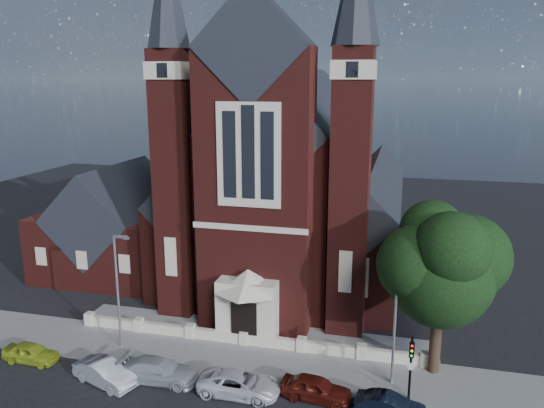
# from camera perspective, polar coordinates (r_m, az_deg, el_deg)

# --- Properties ---
(ground) EXTENTS (120.00, 120.00, 0.00)m
(ground) POSITION_cam_1_polar(r_m,az_deg,el_deg) (45.34, 0.20, -10.00)
(ground) COLOR black
(ground) RESTS_ON ground
(pavement_strip) EXTENTS (60.00, 5.00, 0.12)m
(pavement_strip) POSITION_cam_1_polar(r_m,az_deg,el_deg) (36.28, -3.94, -16.34)
(pavement_strip) COLOR slate
(pavement_strip) RESTS_ON ground
(forecourt_paving) EXTENTS (26.00, 3.00, 0.14)m
(forecourt_paving) POSITION_cam_1_polar(r_m,az_deg,el_deg) (39.65, -2.11, -13.59)
(forecourt_paving) COLOR slate
(forecourt_paving) RESTS_ON ground
(forecourt_wall) EXTENTS (24.00, 0.40, 0.90)m
(forecourt_wall) POSITION_cam_1_polar(r_m,az_deg,el_deg) (37.95, -2.98, -14.91)
(forecourt_wall) COLOR beige
(forecourt_wall) RESTS_ON ground
(church) EXTENTS (20.01, 34.90, 29.20)m
(church) POSITION_cam_1_polar(r_m,az_deg,el_deg) (50.34, 2.38, 2.13)
(church) COLOR #541B16
(church) RESTS_ON ground
(parish_hall) EXTENTS (12.00, 12.20, 10.24)m
(parish_hall) POSITION_cam_1_polar(r_m,az_deg,el_deg) (52.48, -16.21, -2.63)
(parish_hall) COLOR #541B16
(parish_hall) RESTS_ON ground
(street_tree) EXTENTS (6.40, 6.60, 10.70)m
(street_tree) POSITION_cam_1_polar(r_m,az_deg,el_deg) (33.12, 17.92, -6.71)
(street_tree) COLOR black
(street_tree) RESTS_ON ground
(street_lamp_left) EXTENTS (1.16, 0.22, 8.09)m
(street_lamp_left) POSITION_cam_1_polar(r_m,az_deg,el_deg) (36.92, -16.19, -8.42)
(street_lamp_left) COLOR gray
(street_lamp_left) RESTS_ON ground
(street_lamp_right) EXTENTS (1.16, 0.22, 8.09)m
(street_lamp_right) POSITION_cam_1_polar(r_m,az_deg,el_deg) (32.31, 13.28, -11.44)
(street_lamp_right) COLOR gray
(street_lamp_right) RESTS_ON ground
(traffic_signal) EXTENTS (0.28, 0.42, 4.00)m
(traffic_signal) POSITION_cam_1_polar(r_m,az_deg,el_deg) (31.82, 14.73, -16.00)
(traffic_signal) COLOR black
(traffic_signal) RESTS_ON ground
(car_lime_van) EXTENTS (3.72, 1.52, 1.26)m
(car_lime_van) POSITION_cam_1_polar(r_m,az_deg,el_deg) (38.94, -24.50, -14.36)
(car_lime_van) COLOR #A7BB25
(car_lime_van) RESTS_ON ground
(car_silver_a) EXTENTS (4.55, 2.82, 1.42)m
(car_silver_a) POSITION_cam_1_polar(r_m,az_deg,el_deg) (34.89, -17.56, -16.94)
(car_silver_a) COLOR #A6AAAE
(car_silver_a) RESTS_ON ground
(car_silver_b) EXTENTS (4.90, 2.08, 1.41)m
(car_silver_b) POSITION_cam_1_polar(r_m,az_deg,el_deg) (34.34, -12.04, -17.12)
(car_silver_b) COLOR #B0B5B8
(car_silver_b) RESTS_ON ground
(car_white_suv) EXTENTS (4.87, 2.27, 1.35)m
(car_white_suv) POSITION_cam_1_polar(r_m,az_deg,el_deg) (32.54, -3.53, -18.75)
(car_white_suv) COLOR white
(car_white_suv) RESTS_ON ground
(car_dark_red) EXTENTS (4.25, 2.11, 1.39)m
(car_dark_red) POSITION_cam_1_polar(r_m,az_deg,el_deg) (32.14, 4.76, -19.16)
(car_dark_red) COLOR #54160E
(car_dark_red) RESTS_ON ground
(car_navy) EXTENTS (3.94, 1.73, 1.26)m
(car_navy) POSITION_cam_1_polar(r_m,az_deg,el_deg) (31.39, 12.61, -20.49)
(car_navy) COLOR black
(car_navy) RESTS_ON ground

